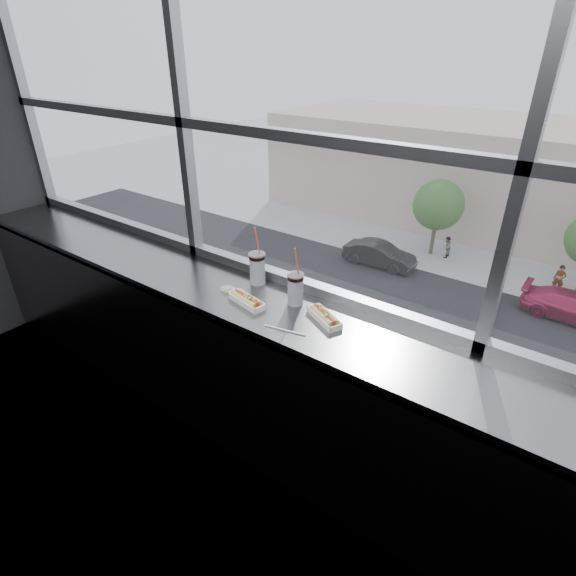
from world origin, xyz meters
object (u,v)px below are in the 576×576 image
Objects in this scene: hotdog_tray_right at (324,316)px; car_far_b at (574,303)px; wrapper at (229,289)px; tree_left at (438,205)px; soda_cup_left at (257,267)px; car_near_c at (550,383)px; hotdog_tray_left at (247,300)px; pedestrian_a at (447,245)px; car_far_a at (380,251)px; loose_straw at (285,330)px; soda_cup_right at (295,287)px; car_near_b at (366,316)px; pedestrian_b at (560,277)px; car_near_a at (270,283)px.

hotdog_tray_right is 26.67m from car_far_b.
wrapper is 0.02× the size of tree_left.
car_near_c is at bearing 83.16° from soda_cup_left.
pedestrian_a is at bearing 115.16° from hotdog_tray_left.
car_far_a is at bearing 91.03° from car_far_b.
car_near_c is at bearing -178.57° from car_far_b.
car_far_b is (1.42, 24.44, -11.04)m from loose_straw.
soda_cup_right is at bearing -166.06° from hotdog_tray_right.
car_far_b is at bearing -49.09° from car_near_b.
car_far_b is 10.50m from tree_left.
loose_straw is at bearing -91.38° from hotdog_tray_right.
pedestrian_b is (7.33, 10.91, -0.07)m from car_near_b.
soda_cup_left reaches higher than pedestrian_b.
hotdog_tray_left is 0.28m from soda_cup_left.
tree_left is (-0.91, 12.00, 2.48)m from car_near_b.
soda_cup_right is (0.34, -0.07, -0.01)m from soda_cup_left.
soda_cup_left is 0.21× the size of pedestrian_a.
car_near_b is 1.25× the size of tree_left.
soda_cup_left is at bearing -160.35° from car_near_b.
hotdog_tray_right is 19.71m from car_near_c.
hotdog_tray_right is at bearing -12.19° from soda_cup_left.
car_near_b is 13.14m from pedestrian_b.
car_far_a is at bearing -21.86° from car_near_a.
loose_straw reaches higher than car_far_b.
soda_cup_left is 30.97m from pedestrian_a.
pedestrian_b is (10.41, 2.91, -0.01)m from car_far_a.
soda_cup_left is 20.60m from car_near_b.
soda_cup_left reaches higher than soda_cup_right.
loose_straw is at bearing 13.61° from pedestrian_a.
loose_straw reaches higher than car_near_c.
pedestrian_b is at bearing 22.06° from car_far_b.
wrapper is (-0.08, -0.19, -0.10)m from soda_cup_left.
hotdog_tray_right is 0.04× the size of car_far_b.
soda_cup_left is 0.22m from wrapper.
car_near_a is 6.22m from car_near_b.
pedestrian_b is at bearing -76.58° from car_far_a.
car_near_a is at bearing 96.87° from car_near_c.
pedestrian_a is (-7.01, 28.25, -11.16)m from hotdog_tray_right.
car_near_c is at bearing 84.37° from soda_cup_right.
pedestrian_b is at bearing 116.87° from hotdog_tray_right.
tree_left is (-7.94, 28.44, -8.44)m from loose_straw.
car_far_a is at bearing 111.82° from soda_cup_left.
tree_left is at bearing -30.72° from car_far_a.
pedestrian_b is (13.55, 10.91, -0.04)m from car_near_a.
car_near_b is (-8.45, -8.00, 0.12)m from car_far_b.
soda_cup_left is 1.07× the size of soda_cup_right.
tree_left is (5.31, 12.00, 2.51)m from car_near_a.
hotdog_tray_left is 0.47m from hotdog_tray_right.
car_near_a is 13.59m from pedestrian_a.
car_far_b is 3.12m from pedestrian_b.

